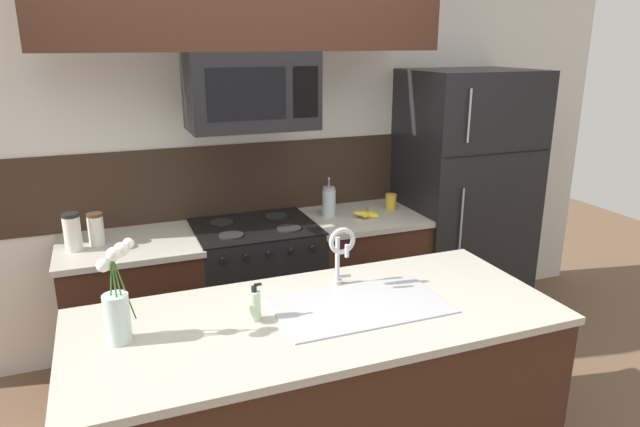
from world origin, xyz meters
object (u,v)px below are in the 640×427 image
Objects in this scene: sink_faucet at (341,248)px; dish_soap_bottle at (255,305)px; microwave at (251,91)px; banana_bunch at (367,214)px; storage_jar_medium at (96,229)px; storage_jar_tall at (72,232)px; stove_range at (257,292)px; refrigerator at (462,200)px; french_press at (329,202)px; coffee_tin at (391,202)px; flower_vase at (117,310)px.

sink_faucet reaches higher than dish_soap_bottle.
microwave is 1.12m from banana_bunch.
storage_jar_medium is (-0.93, 0.05, -0.76)m from microwave.
storage_jar_tall is at bearing -179.61° from microwave.
storage_jar_medium is 1.52m from sink_faucet.
storage_jar_tall reaches higher than stove_range.
refrigerator is at bearing 33.15° from dish_soap_bottle.
microwave reaches higher than refrigerator.
dish_soap_bottle reaches higher than stove_range.
french_press is 0.46m from coffee_tin.
coffee_tin is 0.26× the size of flower_vase.
storage_jar_tall is 0.82× the size of french_press.
stove_range is at bearing 54.17° from flower_vase.
refrigerator is 2.25m from dish_soap_bottle.
storage_jar_medium is (-2.49, 0.01, 0.08)m from refrigerator.
stove_range is 1.58m from flower_vase.
french_press is 1.87m from flower_vase.
coffee_tin is (2.05, 0.08, -0.05)m from storage_jar_tall.
dish_soap_bottle is at bearing -58.12° from storage_jar_tall.
storage_jar_medium is at bearing 135.45° from sink_faucet.
storage_jar_tall is at bearing -178.47° from stove_range.
refrigerator is (1.56, 0.04, -0.83)m from microwave.
stove_range is 1.19m from storage_jar_tall.
sink_faucet is at bearing -122.08° from banana_bunch.
dish_soap_bottle is 0.40× the size of flower_vase.
flower_vase reaches higher than french_press.
french_press is (0.53, 0.06, 0.55)m from stove_range.
french_press is 1.53m from dish_soap_bottle.
storage_jar_tall is 0.14m from storage_jar_medium.
french_press is (1.46, 0.03, 0.01)m from storage_jar_medium.
refrigerator is 9.79× the size of banana_bunch.
flower_vase is (-2.42, -1.21, 0.12)m from refrigerator.
refrigerator is 6.06× the size of sink_faucet.
flower_vase is at bearing 178.44° from dish_soap_bottle.
flower_vase reaches higher than storage_jar_medium.
storage_jar_tall is at bearing 140.15° from sink_faucet.
french_press is 2.43× the size of coffee_tin.
storage_jar_medium is at bearing 178.08° from stove_range.
flower_vase is at bearing -170.96° from sink_faucet.
dish_soap_bottle is (0.73, -1.18, -0.04)m from storage_jar_tall.
flower_vase reaches higher than dish_soap_bottle.
stove_range is 2.24× the size of flower_vase.
sink_faucet reaches higher than stove_range.
french_press reaches higher than banana_bunch.
microwave reaches higher than sink_faucet.
microwave is at bearing 176.93° from banana_bunch.
storage_jar_tall is at bearing 178.95° from banana_bunch.
coffee_tin is (0.99, 0.05, 0.50)m from stove_range.
microwave reaches higher than storage_jar_medium.
stove_range is 3.48× the size of french_press.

